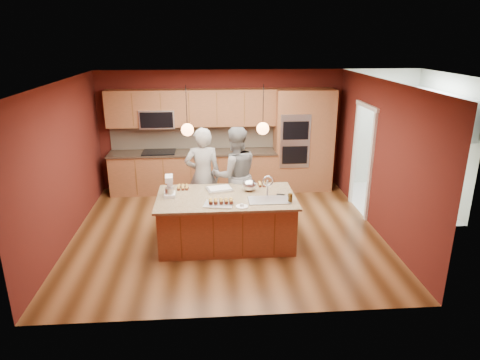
{
  "coord_description": "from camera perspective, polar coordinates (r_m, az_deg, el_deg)",
  "views": [
    {
      "loc": [
        -0.29,
        -7.12,
        3.43
      ],
      "look_at": [
        0.24,
        -0.1,
        1.03
      ],
      "focal_mm": 32.0,
      "sensor_mm": 36.0,
      "label": 1
    }
  ],
  "objects": [
    {
      "name": "plate",
      "position": [
        6.74,
        0.26,
        -3.55
      ],
      "size": [
        0.2,
        0.2,
        0.01
      ],
      "primitive_type": "cylinder",
      "color": "white",
      "rests_on": "island"
    },
    {
      "name": "wall_right",
      "position": [
        8.02,
        18.18,
        2.86
      ],
      "size": [
        0.0,
        5.0,
        5.0
      ],
      "primitive_type": "plane",
      "rotation": [
        1.57,
        0.0,
        -1.57
      ],
      "color": "#4D1712",
      "rests_on": "ground"
    },
    {
      "name": "person_left",
      "position": [
        8.0,
        -4.96,
        0.52
      ],
      "size": [
        0.7,
        0.48,
        1.85
      ],
      "primitive_type": "imported",
      "rotation": [
        0.0,
        0.0,
        3.2
      ],
      "color": "black",
      "rests_on": "floor"
    },
    {
      "name": "cupcakes_rack",
      "position": [
        6.84,
        -2.55,
        -2.81
      ],
      "size": [
        0.41,
        0.16,
        0.07
      ],
      "primitive_type": null,
      "color": "gold",
      "rests_on": "island"
    },
    {
      "name": "pendant_left",
      "position": [
        6.85,
        -7.03,
        6.7
      ],
      "size": [
        0.2,
        0.2,
        0.8
      ],
      "color": "black",
      "rests_on": "ceiling"
    },
    {
      "name": "cooling_rack",
      "position": [
        6.83,
        -2.87,
        -3.24
      ],
      "size": [
        0.51,
        0.4,
        0.02
      ],
      "primitive_type": "cube",
      "rotation": [
        0.0,
        0.0,
        -0.18
      ],
      "color": "silver",
      "rests_on": "island"
    },
    {
      "name": "sheet_cake",
      "position": [
        7.46,
        -2.77,
        -1.21
      ],
      "size": [
        0.49,
        0.41,
        0.05
      ],
      "rotation": [
        0.0,
        0.0,
        0.24
      ],
      "color": "silver",
      "rests_on": "island"
    },
    {
      "name": "wall_back",
      "position": [
        9.85,
        -2.52,
        6.65
      ],
      "size": [
        5.5,
        0.0,
        5.5
      ],
      "primitive_type": "plane",
      "rotation": [
        1.57,
        0.0,
        0.0
      ],
      "color": "#4D1712",
      "rests_on": "ground"
    },
    {
      "name": "cabinet_run",
      "position": [
        9.69,
        -6.47,
        4.12
      ],
      "size": [
        3.74,
        0.64,
        2.3
      ],
      "color": "brown",
      "rests_on": "floor"
    },
    {
      "name": "pendant_right",
      "position": [
        6.9,
        3.06,
        6.9
      ],
      "size": [
        0.2,
        0.2,
        0.8
      ],
      "color": "black",
      "rests_on": "ceiling"
    },
    {
      "name": "washer",
      "position": [
        9.58,
        23.99,
        -0.6
      ],
      "size": [
        0.68,
        0.7,
        1.02
      ],
      "primitive_type": "cube",
      "rotation": [
        0.0,
        0.0,
        -0.08
      ],
      "color": "white",
      "rests_on": "floor"
    },
    {
      "name": "person_right",
      "position": [
        8.01,
        -0.66,
        0.63
      ],
      "size": [
        1.02,
        0.86,
        1.85
      ],
      "primitive_type": "imported",
      "rotation": [
        0.0,
        0.0,
        3.34
      ],
      "color": "gray",
      "rests_on": "floor"
    },
    {
      "name": "wall_front",
      "position": [
        5.08,
        -0.63,
        -5.34
      ],
      "size": [
        5.5,
        0.0,
        5.5
      ],
      "primitive_type": "plane",
      "rotation": [
        -1.57,
        0.0,
        0.0
      ],
      "color": "#4D1712",
      "rests_on": "ground"
    },
    {
      "name": "oven_column",
      "position": [
        9.83,
        8.42,
        5.24
      ],
      "size": [
        1.3,
        0.62,
        2.3
      ],
      "color": "brown",
      "rests_on": "floor"
    },
    {
      "name": "laundry_room",
      "position": [
        9.64,
        24.82,
        8.31
      ],
      "size": [
        2.6,
        2.7,
        2.7
      ],
      "color": "silver",
      "rests_on": "ground"
    },
    {
      "name": "doorway_trim",
      "position": [
        8.81,
        15.96,
        2.43
      ],
      "size": [
        0.08,
        1.11,
        2.2
      ],
      "primitive_type": null,
      "color": "silver",
      "rests_on": "wall_right"
    },
    {
      "name": "wall_left",
      "position": [
        7.82,
        -22.47,
        1.96
      ],
      "size": [
        0.0,
        5.0,
        5.0
      ],
      "primitive_type": "plane",
      "rotation": [
        1.57,
        0.0,
        1.57
      ],
      "color": "#4D1712",
      "rests_on": "ground"
    },
    {
      "name": "stand_mixer",
      "position": [
        7.24,
        -9.39,
        -0.99
      ],
      "size": [
        0.2,
        0.27,
        0.35
      ],
      "rotation": [
        0.0,
        0.0,
        0.06
      ],
      "color": "white",
      "rests_on": "island"
    },
    {
      "name": "dryer",
      "position": [
        10.18,
        21.99,
        0.47
      ],
      "size": [
        0.68,
        0.69,
        0.91
      ],
      "primitive_type": "cube",
      "rotation": [
        0.0,
        0.0,
        -0.21
      ],
      "color": "white",
      "rests_on": "floor"
    },
    {
      "name": "floor",
      "position": [
        7.91,
        -1.77,
        -6.85
      ],
      "size": [
        5.5,
        5.5,
        0.0
      ],
      "primitive_type": "plane",
      "color": "#432610",
      "rests_on": "ground"
    },
    {
      "name": "mixing_bowl",
      "position": [
        7.4,
        1.25,
        -0.69
      ],
      "size": [
        0.25,
        0.25,
        0.22
      ],
      "primitive_type": "ellipsoid",
      "color": "silver",
      "rests_on": "island"
    },
    {
      "name": "cupcakes_right",
      "position": [
        7.68,
        2.93,
        -0.53
      ],
      "size": [
        0.14,
        0.21,
        0.06
      ],
      "primitive_type": null,
      "color": "gold",
      "rests_on": "island"
    },
    {
      "name": "island",
      "position": [
        7.33,
        -1.71,
        -5.23
      ],
      "size": [
        2.32,
        1.3,
        1.23
      ],
      "color": "brown",
      "rests_on": "floor"
    },
    {
      "name": "phone",
      "position": [
        7.26,
        5.43,
        -1.96
      ],
      "size": [
        0.15,
        0.11,
        0.01
      ],
      "primitive_type": "cube",
      "rotation": [
        0.0,
        0.0,
        -0.31
      ],
      "color": "black",
      "rests_on": "island"
    },
    {
      "name": "ceiling",
      "position": [
        7.17,
        -2.0,
        12.99
      ],
      "size": [
        5.5,
        5.5,
        0.0
      ],
      "primitive_type": "plane",
      "rotation": [
        3.14,
        0.0,
        0.0
      ],
      "color": "white",
      "rests_on": "ground"
    },
    {
      "name": "tumbler",
      "position": [
        6.97,
        6.71,
        -2.37
      ],
      "size": [
        0.07,
        0.07,
        0.14
      ],
      "primitive_type": "cylinder",
      "color": "#39270D",
      "rests_on": "island"
    },
    {
      "name": "cupcakes_left",
      "position": [
        7.58,
        -7.63,
        -0.95
      ],
      "size": [
        0.21,
        0.21,
        0.06
      ],
      "primitive_type": null,
      "color": "gold",
      "rests_on": "island"
    }
  ]
}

